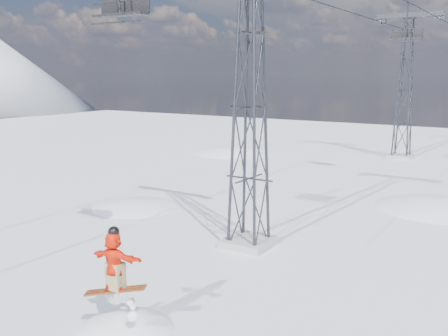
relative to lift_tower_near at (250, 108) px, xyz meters
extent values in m
plane|color=white|center=(-0.80, -8.00, -5.47)|extent=(120.00, 120.00, 0.00)
sphere|color=white|center=(-12.80, 20.00, -15.87)|extent=(22.00, 22.00, 22.00)
cube|color=#999999|center=(0.00, 0.00, -5.32)|extent=(1.80, 1.80, 0.30)
cube|color=#999999|center=(0.00, 25.00, -5.32)|extent=(1.80, 1.80, 0.30)
cube|color=#2F3137|center=(0.00, 25.00, 5.78)|extent=(5.00, 0.35, 0.35)
cube|color=#2F3137|center=(-2.20, 25.00, 5.58)|extent=(0.80, 0.25, 0.50)
cube|color=#2F3137|center=(2.20, 25.00, 5.58)|extent=(0.80, 0.25, 0.50)
cylinder|color=black|center=(-2.20, 11.50, 5.38)|extent=(0.06, 51.00, 0.06)
cube|color=#BA4D18|center=(0.54, -7.90, -4.20)|extent=(1.58, 0.99, 0.29)
imported|color=#FF280B|center=(0.54, -7.90, -3.40)|extent=(1.50, 0.68, 1.56)
cube|color=#908759|center=(0.54, -7.90, -3.82)|extent=(0.48, 0.40, 0.72)
sphere|color=black|center=(0.54, -7.90, -2.64)|extent=(0.29, 0.29, 0.29)
cube|color=black|center=(-2.20, -4.50, 3.12)|extent=(2.05, 0.46, 0.08)
cube|color=black|center=(-2.20, -4.27, 3.43)|extent=(2.05, 0.06, 0.56)
cylinder|color=black|center=(-2.20, -4.76, 2.87)|extent=(2.05, 0.06, 0.06)
cylinder|color=black|center=(-2.20, -4.81, 3.48)|extent=(2.05, 0.05, 0.05)
cylinder|color=black|center=(2.20, 14.64, 4.37)|extent=(0.07, 0.07, 2.02)
cube|color=black|center=(2.20, 14.64, 3.37)|extent=(1.83, 0.41, 0.07)
cube|color=black|center=(2.20, 14.84, 3.64)|extent=(1.83, 0.05, 0.50)
cylinder|color=black|center=(2.20, 14.41, 3.14)|extent=(1.83, 0.05, 0.05)
cylinder|color=black|center=(2.20, 14.36, 3.69)|extent=(1.83, 0.05, 0.05)
camera|label=1|loc=(9.37, -16.55, 1.28)|focal=40.00mm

